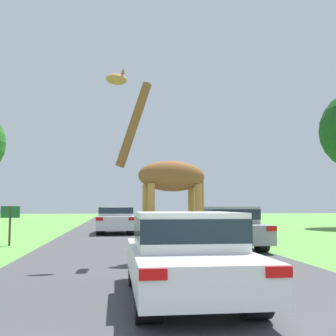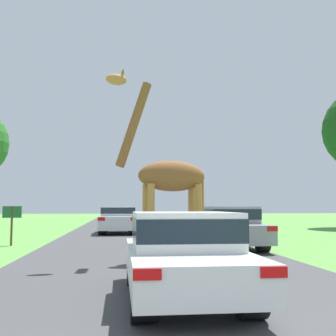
% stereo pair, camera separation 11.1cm
% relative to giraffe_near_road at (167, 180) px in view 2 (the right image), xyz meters
% --- Properties ---
extents(road, '(7.63, 120.00, 0.00)m').
position_rel_giraffe_near_road_xyz_m(road, '(-0.27, 20.44, -2.19)').
color(road, '#424244').
rests_on(road, ground).
extents(giraffe_near_road, '(2.80, 1.01, 5.14)m').
position_rel_giraffe_near_road_xyz_m(giraffe_near_road, '(0.00, 0.00, 0.00)').
color(giraffe_near_road, '#B77F3D').
rests_on(giraffe_near_road, ground).
extents(car_lead_maroon, '(1.76, 4.22, 1.39)m').
position_rel_giraffe_near_road_xyz_m(car_lead_maroon, '(-0.23, -4.44, -1.45)').
color(car_lead_maroon, silver).
rests_on(car_lead_maroon, ground).
extents(car_queue_right, '(1.98, 4.17, 1.48)m').
position_rel_giraffe_near_road_xyz_m(car_queue_right, '(-1.35, 11.93, -1.42)').
color(car_queue_right, silver).
rests_on(car_queue_right, ground).
extents(car_queue_left, '(1.81, 4.35, 1.47)m').
position_rel_giraffe_near_road_xyz_m(car_queue_left, '(2.63, 3.40, -1.42)').
color(car_queue_left, gray).
rests_on(car_queue_left, ground).
extents(sign_post, '(0.70, 0.08, 1.48)m').
position_rel_giraffe_near_road_xyz_m(sign_post, '(-5.30, 5.30, -1.16)').
color(sign_post, '#4C3823').
rests_on(sign_post, ground).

